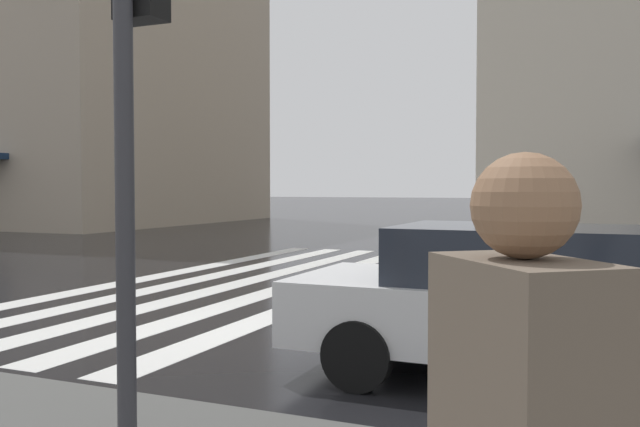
% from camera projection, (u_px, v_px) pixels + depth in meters
% --- Properties ---
extents(ground_plane, '(220.00, 220.00, 0.00)m').
position_uv_depth(ground_plane, '(226.00, 328.00, 8.48)').
color(ground_plane, black).
extents(zebra_crossing, '(13.00, 4.50, 0.01)m').
position_uv_depth(zebra_crossing, '(253.00, 280.00, 12.87)').
color(zebra_crossing, silver).
rests_on(zebra_crossing, ground_plane).
extents(haussmann_block_mid, '(16.44, 24.42, 23.53)m').
position_uv_depth(haussmann_block_mid, '(5.00, 8.00, 36.78)').
color(haussmann_block_mid, tan).
rests_on(haussmann_block_mid, ground_plane).
extents(traffic_signal_post, '(0.44, 0.30, 3.52)m').
position_uv_depth(traffic_signal_post, '(136.00, 40.00, 4.27)').
color(traffic_signal_post, '#333338').
rests_on(traffic_signal_post, sidewalk_pavement).
extents(car_white, '(1.85, 4.10, 1.41)m').
position_uv_depth(car_white, '(525.00, 299.00, 6.07)').
color(car_white, silver).
rests_on(car_white, ground_plane).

